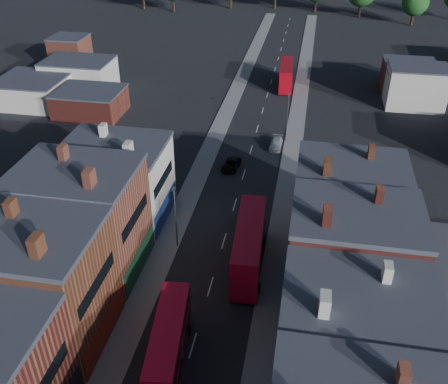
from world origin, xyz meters
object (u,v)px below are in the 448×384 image
at_px(car_2, 231,164).
at_px(bus_0, 169,344).
at_px(bus_1, 249,245).
at_px(car_3, 276,144).
at_px(bus_2, 286,75).

bearing_deg(car_2, bus_0, -83.21).
xyz_separation_m(bus_1, car_3, (0.30, 29.47, -2.26)).
bearing_deg(car_2, car_3, 59.18).
relative_size(bus_0, car_2, 2.38).
bearing_deg(bus_2, car_2, -101.57).
bearing_deg(car_3, bus_2, 93.16).
distance_m(bus_0, car_3, 44.24).
xyz_separation_m(car_2, car_3, (5.94, 8.00, 0.02)).
bearing_deg(bus_1, car_3, 86.44).
xyz_separation_m(bus_2, car_3, (0.65, -27.72, -1.93)).
height_order(car_2, car_3, car_3).
bearing_deg(bus_1, car_2, 101.73).
xyz_separation_m(bus_0, bus_2, (4.65, 71.60, 0.04)).
bearing_deg(bus_0, bus_1, 64.07).
bearing_deg(car_2, bus_2, 87.36).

